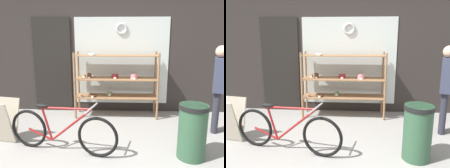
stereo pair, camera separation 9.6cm
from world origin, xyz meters
The scene contains 6 objects.
storefront_facade centered at (-0.03, 2.37, 1.59)m, with size 6.19×0.13×3.24m.
display_case centered at (0.07, 2.00, 0.82)m, with size 1.73×0.46×1.38m.
bicycle centered at (-0.67, 0.43, 0.33)m, with size 1.68×0.54×0.73m.
sandwich_board centered at (-1.72, 0.70, 0.36)m, with size 0.53×0.46×0.70m.
pedestrian centered at (1.89, 1.25, 0.90)m, with size 0.28×0.36×1.54m.
trash_bin centered at (1.19, 0.35, 0.42)m, with size 0.40×0.40×0.78m.
Camera 1 is at (0.21, -2.52, 1.67)m, focal length 35.00 mm.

